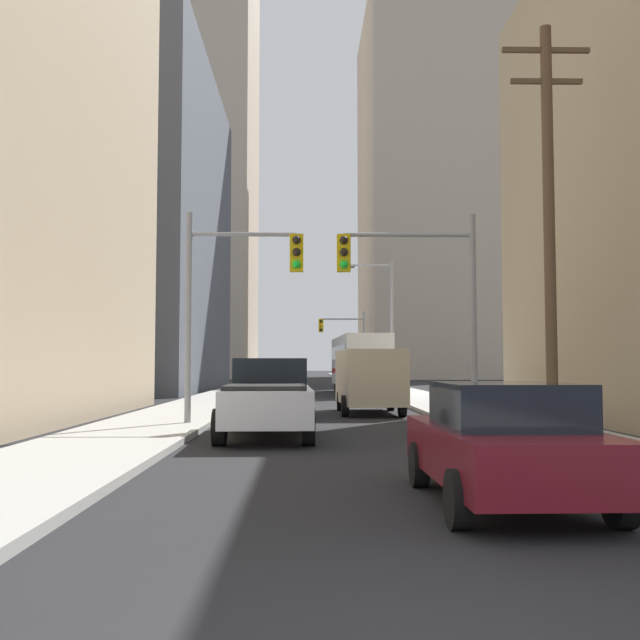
# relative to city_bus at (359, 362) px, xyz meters

# --- Properties ---
(sidewalk_left) EXTENTS (3.16, 160.00, 0.15)m
(sidewalk_left) POSITION_rel_city_bus_xyz_m (-7.45, 10.41, -1.85)
(sidewalk_left) COLOR #9E9E99
(sidewalk_left) RESTS_ON ground
(sidewalk_right) EXTENTS (3.16, 160.00, 0.15)m
(sidewalk_right) POSITION_rel_city_bus_xyz_m (2.49, 10.41, -1.85)
(sidewalk_right) COLOR #9E9E99
(sidewalk_right) RESTS_ON ground
(city_bus) EXTENTS (2.87, 11.57, 3.40)m
(city_bus) POSITION_rel_city_bus_xyz_m (0.00, 0.00, 0.00)
(city_bus) COLOR silver
(city_bus) RESTS_ON ground
(pickup_truck_white) EXTENTS (2.20, 5.45, 1.90)m
(pickup_truck_white) POSITION_rel_city_bus_xyz_m (-4.10, -25.85, -1.00)
(pickup_truck_white) COLOR white
(pickup_truck_white) RESTS_ON ground
(cargo_van_beige) EXTENTS (2.20, 5.29, 2.26)m
(cargo_van_beige) POSITION_rel_city_bus_xyz_m (-0.93, -17.40, -0.64)
(cargo_van_beige) COLOR #C6B793
(cargo_van_beige) RESTS_ON ground
(sedan_maroon) EXTENTS (1.95, 4.22, 1.52)m
(sedan_maroon) POSITION_rel_city_bus_xyz_m (-0.72, -34.40, -1.16)
(sedan_maroon) COLOR maroon
(sedan_maroon) RESTS_ON ground
(sedan_navy) EXTENTS (1.95, 4.22, 1.52)m
(sedan_navy) POSITION_rel_city_bus_xyz_m (-4.13, -19.55, -1.16)
(sedan_navy) COLOR #141E4C
(sedan_navy) RESTS_ON ground
(sedan_silver) EXTENTS (1.95, 4.20, 1.52)m
(sedan_silver) POSITION_rel_city_bus_xyz_m (-4.20, -12.06, -1.16)
(sedan_silver) COLOR #B7BABF
(sedan_silver) RESTS_ON ground
(traffic_signal_near_left) EXTENTS (3.28, 0.44, 6.00)m
(traffic_signal_near_left) POSITION_rel_city_bus_xyz_m (-5.09, -23.23, 2.09)
(traffic_signal_near_left) COLOR gray
(traffic_signal_near_left) RESTS_ON ground
(traffic_signal_near_right) EXTENTS (3.93, 0.44, 6.00)m
(traffic_signal_near_right) POSITION_rel_city_bus_xyz_m (-0.17, -23.23, 2.12)
(traffic_signal_near_right) COLOR gray
(traffic_signal_near_right) RESTS_ON ground
(traffic_signal_far_right) EXTENTS (3.74, 0.44, 6.00)m
(traffic_signal_far_right) POSITION_rel_city_bus_xyz_m (-0.08, 14.76, 2.11)
(traffic_signal_far_right) COLOR gray
(traffic_signal_far_right) RESTS_ON ground
(utility_pole_right) EXTENTS (2.20, 0.28, 10.21)m
(utility_pole_right) POSITION_rel_city_bus_xyz_m (2.80, -25.84, 3.46)
(utility_pole_right) COLOR brown
(utility_pole_right) RESTS_ON ground
(street_lamp_right) EXTENTS (2.69, 0.32, 7.50)m
(street_lamp_right) POSITION_rel_city_bus_xyz_m (1.17, -3.15, 2.64)
(street_lamp_right) COLOR gray
(street_lamp_right) RESTS_ON ground
(building_left_mid_office) EXTENTS (17.02, 25.62, 22.50)m
(building_left_mid_office) POSITION_rel_city_bus_xyz_m (-18.34, 7.59, 9.32)
(building_left_mid_office) COLOR #4C515B
(building_left_mid_office) RESTS_ON ground
(building_left_far_tower) EXTENTS (17.95, 21.79, 66.87)m
(building_left_far_tower) POSITION_rel_city_bus_xyz_m (-19.23, 53.71, 31.51)
(building_left_far_tower) COLOR #B7A893
(building_left_far_tower) RESTS_ON ground
(building_right_far_highrise) EXTENTS (17.94, 26.56, 49.15)m
(building_right_far_highrise) POSITION_rel_city_bus_xyz_m (13.71, 52.68, 22.64)
(building_right_far_highrise) COLOR #B7A893
(building_right_far_highrise) RESTS_ON ground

